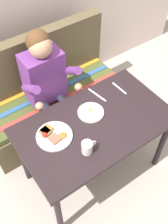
# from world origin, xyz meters

# --- Properties ---
(ground_plane) EXTENTS (8.00, 8.00, 0.00)m
(ground_plane) POSITION_xyz_m (0.00, 0.00, 0.00)
(ground_plane) COLOR #B0A399
(table) EXTENTS (1.20, 0.70, 0.73)m
(table) POSITION_xyz_m (0.00, 0.00, 0.65)
(table) COLOR black
(table) RESTS_ON ground
(couch) EXTENTS (1.44, 0.56, 1.00)m
(couch) POSITION_xyz_m (0.00, 0.76, 0.33)
(couch) COLOR brown
(couch) RESTS_ON ground
(person) EXTENTS (0.45, 0.61, 1.21)m
(person) POSITION_xyz_m (-0.07, 0.59, 0.74)
(person) COLOR #6C3481
(person) RESTS_ON ground
(plate_breakfast) EXTENTS (0.27, 0.27, 0.05)m
(plate_breakfast) POSITION_xyz_m (-0.33, 0.08, 0.74)
(plate_breakfast) COLOR white
(plate_breakfast) RESTS_ON table
(plate_eggs) EXTENTS (0.21, 0.21, 0.04)m
(plate_eggs) POSITION_xyz_m (0.03, 0.10, 0.74)
(plate_eggs) COLOR white
(plate_eggs) RESTS_ON table
(coffee_mug) EXTENTS (0.12, 0.08, 0.10)m
(coffee_mug) POSITION_xyz_m (-0.19, -0.17, 0.78)
(coffee_mug) COLOR white
(coffee_mug) RESTS_ON table
(fork) EXTENTS (0.02, 0.17, 0.00)m
(fork) POSITION_xyz_m (0.39, 0.19, 0.73)
(fork) COLOR silver
(fork) RESTS_ON table
(knife) EXTENTS (0.05, 0.20, 0.00)m
(knife) POSITION_xyz_m (0.19, 0.23, 0.73)
(knife) COLOR silver
(knife) RESTS_ON table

